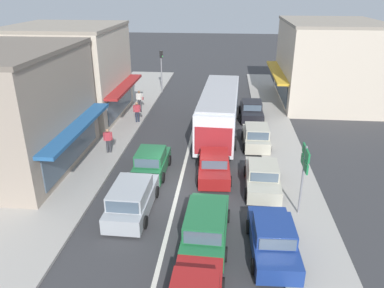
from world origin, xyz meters
The scene contains 21 objects.
ground_plane centered at (0.00, 0.00, 0.00)m, with size 140.00×140.00×0.00m, color #353538.
lane_centre_line centered at (0.00, 4.00, 0.00)m, with size 0.20×28.00×0.01m, color silver.
sidewalk_left centered at (-6.80, 6.00, 0.07)m, with size 5.20×44.00×0.14m, color #A39E96.
kerb_right centered at (6.20, 6.00, 0.06)m, with size 2.80×44.00×0.12m, color #A39E96.
shopfront_corner_near centered at (-10.18, 1.56, 3.54)m, with size 8.44×9.41×7.08m.
shopfront_mid_block centered at (-10.18, 10.89, 3.69)m, with size 9.02×8.48×7.38m.
building_right_far centered at (11.48, 17.42, 3.65)m, with size 9.08×10.71×7.32m.
city_bus centered at (1.93, 8.28, 1.88)m, with size 3.04×10.94×3.23m.
wagon_adjacent_lane_trail centered at (-1.93, -2.67, 0.75)m, with size 1.99×4.53×1.58m.
wagon_adjacent_lane_lead centered at (1.75, -4.50, 0.75)m, with size 2.05×4.56×1.58m.
sedan_behind_bus_near centered at (1.85, 1.47, 0.66)m, with size 2.05×4.28×1.47m.
hatchback_behind_bus_mid centered at (-1.77, 1.39, 0.71)m, with size 1.86×3.72×1.54m.
parked_sedan_kerb_front centered at (4.51, -5.08, 0.66)m, with size 2.01×4.26×1.47m.
parked_sedan_kerb_second centered at (4.50, 0.28, 0.66)m, with size 1.95×4.23×1.47m.
parked_hatchback_kerb_third centered at (4.52, 6.01, 0.71)m, with size 1.87×3.73×1.54m.
parked_sedan_kerb_rear centered at (4.50, 11.94, 0.66)m, with size 1.94×4.22×1.47m.
traffic_light_downstreet centered at (-4.19, 19.21, 2.85)m, with size 0.32×0.24×4.20m.
directional_road_sign centered at (6.05, -2.19, 2.70)m, with size 0.10×1.40×3.60m.
pedestrian_with_handbag_near centered at (-4.54, 9.72, 1.07)m, with size 0.65×0.38×1.63m.
pedestrian_browsing_midblock centered at (-5.07, 3.78, 1.07)m, with size 0.55×0.31×1.63m.
pedestrian_far_walker centered at (-5.14, 13.12, 1.07)m, with size 0.65×0.30×1.63m.
Camera 1 is at (2.40, -17.81, 10.22)m, focal length 35.00 mm.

